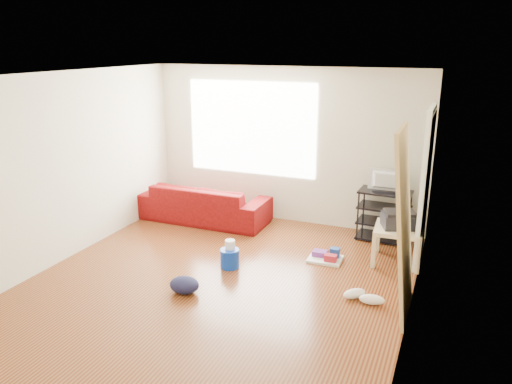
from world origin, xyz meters
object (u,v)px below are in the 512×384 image
at_px(tv_stand, 384,215).
at_px(bucket, 230,267).
at_px(cleaning_tray, 326,257).
at_px(sofa, 205,220).
at_px(backpack, 185,292).
at_px(side_table, 398,233).

bearing_deg(tv_stand, bucket, -131.78).
bearing_deg(cleaning_tray, sofa, 160.93).
xyz_separation_m(tv_stand, backpack, (-1.90, -2.60, -0.39)).
height_order(bucket, cleaning_tray, cleaning_tray).
distance_m(side_table, backpack, 2.90).
distance_m(side_table, bucket, 2.28).
bearing_deg(sofa, backpack, 112.46).
relative_size(bucket, backpack, 0.70).
bearing_deg(bucket, backpack, -103.30).
bearing_deg(sofa, side_table, 171.28).
bearing_deg(cleaning_tray, bucket, -148.07).
relative_size(cleaning_tray, backpack, 1.27).
bearing_deg(backpack, sofa, 109.44).
bearing_deg(sofa, cleaning_tray, 160.93).
bearing_deg(bucket, sofa, 127.93).
distance_m(sofa, tv_stand, 2.90).
relative_size(sofa, tv_stand, 2.74).
height_order(cleaning_tray, backpack, cleaning_tray).
height_order(sofa, side_table, side_table).
relative_size(sofa, cleaning_tray, 4.64).
distance_m(tv_stand, side_table, 0.81).
relative_size(tv_stand, side_table, 1.19).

